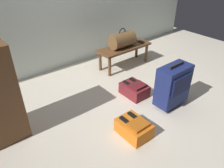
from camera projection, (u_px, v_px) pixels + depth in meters
ground_plane at (130, 101)px, 3.06m from camera, size 6.60×6.60×0.00m
bench at (124, 49)px, 3.83m from camera, size 1.00×0.36×0.38m
duffel_bag_brown at (122, 40)px, 3.70m from camera, size 0.44×0.26×0.34m
cell_phone at (141, 42)px, 3.97m from camera, size 0.07×0.14×0.01m
suitcase_upright_navy at (173, 85)px, 2.82m from camera, size 0.46×0.26×0.62m
backpack_orange at (134, 128)px, 2.47m from camera, size 0.28×0.38×0.21m
backpack_maroon at (134, 89)px, 3.15m from camera, size 0.28×0.38×0.21m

